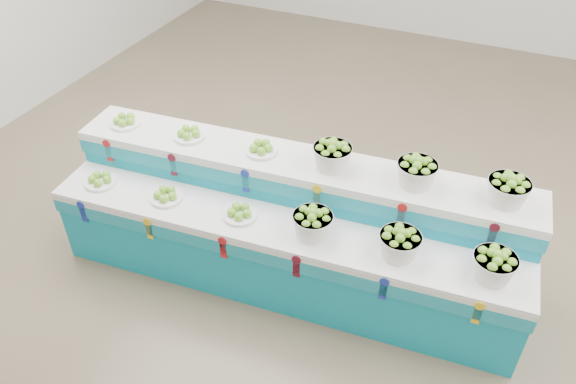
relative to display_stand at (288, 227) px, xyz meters
The scene contains 14 objects.
ground 1.19m from the display_stand, 30.37° to the left, with size 10.00×10.00×0.00m, color brown.
display_stand is the anchor object (origin of this frame).
plate_lower_left 1.60m from the display_stand, 167.18° to the right, with size 0.26×0.26×0.09m, color white.
plate_lower_mid 1.01m from the display_stand, 161.88° to the right, with size 0.26×0.26×0.09m, color white.
plate_lower_right 0.47m from the display_stand, 138.73° to the right, with size 0.26×0.26×0.09m, color white.
basket_lower_left 0.48m from the display_stand, 35.99° to the right, with size 0.30×0.30×0.22m, color silver, non-canonical shape.
basket_lower_mid 1.00m from the display_stand, ahead, with size 0.30×0.30×0.22m, color silver, non-canonical shape.
basket_lower_right 1.60m from the display_stand, ahead, with size 0.30×0.30×0.22m, color silver, non-canonical shape.
plate_upper_left 1.68m from the display_stand, behind, with size 0.26×0.26×0.09m, color white.
plate_upper_mid 1.13m from the display_stand, behind, with size 0.26×0.26×0.09m, color white.
plate_upper_right 0.68m from the display_stand, 147.38° to the left, with size 0.26×0.26×0.09m, color white.
basket_upper_left 0.72m from the display_stand, 44.64° to the left, with size 0.30×0.30×0.22m, color silver, non-canonical shape.
basket_upper_mid 1.13m from the display_stand, 18.61° to the left, with size 0.30×0.30×0.22m, color silver, non-canonical shape.
basket_upper_right 1.69m from the display_stand, 12.86° to the left, with size 0.30×0.30×0.22m, color silver, non-canonical shape.
Camera 1 is at (0.45, -3.65, 3.56)m, focal length 35.08 mm.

